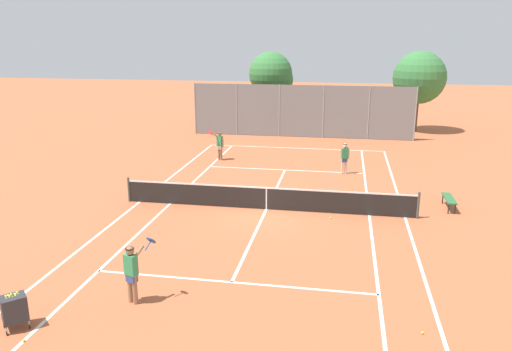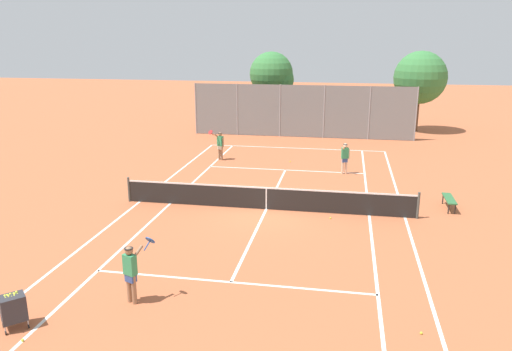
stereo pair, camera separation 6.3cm
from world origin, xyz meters
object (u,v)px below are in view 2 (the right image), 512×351
object	(u,v)px
loose_tennis_ball_1	(421,333)
tree_behind_right	(419,79)
loose_tennis_ball_3	(330,218)
player_near_side	(131,270)
loose_tennis_ball_0	(23,340)
player_far_left	(220,144)
courtside_bench	(449,199)
tree_behind_left	(273,75)
player_far_right	(345,157)
ball_cart	(13,308)
loose_tennis_ball_2	(290,162)
tennis_net	(266,198)

from	to	relation	value
loose_tennis_ball_1	tree_behind_right	world-z (taller)	tree_behind_right
loose_tennis_ball_1	tree_behind_right	xyz separation A→B (m)	(3.14, 27.60, 3.80)
loose_tennis_ball_1	loose_tennis_ball_3	size ratio (longest dim) A/B	1.00
player_near_side	loose_tennis_ball_0	size ratio (longest dim) A/B	26.88
loose_tennis_ball_0	loose_tennis_ball_3	distance (m)	11.60
player_near_side	player_far_left	size ratio (longest dim) A/B	1.00
courtside_bench	tree_behind_left	bearing A→B (deg)	119.90
player_far_right	tree_behind_right	xyz separation A→B (m)	(5.09, 13.26, 2.92)
loose_tennis_ball_3	player_far_left	bearing A→B (deg)	127.31
loose_tennis_ball_0	tree_behind_right	distance (m)	32.22
loose_tennis_ball_0	tree_behind_left	size ratio (longest dim) A/B	0.01
loose_tennis_ball_1	player_near_side	bearing A→B (deg)	178.58
player_far_left	loose_tennis_ball_3	bearing A→B (deg)	-52.69
loose_tennis_ball_3	tree_behind_left	distance (m)	20.23
ball_cart	player_far_left	bearing A→B (deg)	87.85
tree_behind_left	player_near_side	bearing A→B (deg)	-89.67
loose_tennis_ball_2	tree_behind_right	bearing A→B (deg)	54.28
player_far_right	loose_tennis_ball_0	bearing A→B (deg)	-113.81
loose_tennis_ball_0	tree_behind_left	bearing A→B (deg)	86.73
tennis_net	tree_behind_left	xyz separation A→B (m)	(-2.47, 18.52, 3.54)
player_near_side	tree_behind_left	distance (m)	26.66
ball_cart	player_far_left	size ratio (longest dim) A/B	0.54
ball_cart	player_near_side	size ratio (longest dim) A/B	0.54
tennis_net	loose_tennis_ball_1	size ratio (longest dim) A/B	181.82
tennis_net	tree_behind_right	world-z (taller)	tree_behind_right
tennis_net	loose_tennis_ball_1	distance (m)	9.58
player_far_left	loose_tennis_ball_3	world-z (taller)	player_far_left
loose_tennis_ball_3	tree_behind_right	bearing A→B (deg)	74.58
ball_cart	player_near_side	world-z (taller)	player_near_side
ball_cart	player_far_right	world-z (taller)	player_far_right
loose_tennis_ball_2	loose_tennis_ball_3	bearing A→B (deg)	-73.71
tennis_net	loose_tennis_ball_2	distance (m)	8.18
loose_tennis_ball_0	player_far_left	bearing A→B (deg)	89.55
loose_tennis_ball_2	loose_tennis_ball_3	distance (m)	9.18
loose_tennis_ball_0	loose_tennis_ball_1	world-z (taller)	same
player_near_side	player_far_right	distance (m)	15.15
player_near_side	player_far_left	bearing A→B (deg)	95.89
player_far_right	loose_tennis_ball_2	bearing A→B (deg)	146.92
player_near_side	tree_behind_left	xyz separation A→B (m)	(-0.15, 26.48, 3.12)
tennis_net	player_near_side	distance (m)	8.30
loose_tennis_ball_1	loose_tennis_ball_2	distance (m)	17.05
loose_tennis_ball_0	courtside_bench	bearing A→B (deg)	45.10
player_near_side	loose_tennis_ball_3	bearing A→B (deg)	55.94
loose_tennis_ball_0	loose_tennis_ball_1	size ratio (longest dim) A/B	1.00
ball_cart	tree_behind_left	world-z (taller)	tree_behind_left
loose_tennis_ball_1	tree_behind_left	world-z (taller)	tree_behind_left
player_near_side	courtside_bench	size ratio (longest dim) A/B	1.18
loose_tennis_ball_3	courtside_bench	xyz separation A→B (m)	(4.74, 2.06, 0.38)
player_far_right	courtside_bench	xyz separation A→B (m)	(4.28, -4.78, -0.50)
loose_tennis_ball_1	courtside_bench	world-z (taller)	courtside_bench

